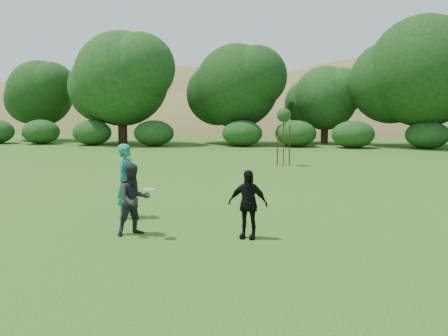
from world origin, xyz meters
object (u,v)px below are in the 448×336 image
(player_black, at_px, (248,204))
(sapling, at_px, (284,117))
(player_teal, at_px, (127,181))
(player_grey, at_px, (134,199))

(player_black, bearing_deg, sapling, 98.58)
(player_black, bearing_deg, player_teal, 163.50)
(player_teal, height_order, player_grey, player_teal)
(player_teal, xyz_separation_m, sapling, (3.05, 12.81, 1.47))
(player_grey, distance_m, sapling, 14.73)
(player_black, bearing_deg, player_grey, -168.67)
(player_grey, height_order, sapling, sapling)
(player_teal, xyz_separation_m, player_black, (3.35, -1.48, -0.21))
(player_black, xyz_separation_m, sapling, (-0.30, 14.29, 1.67))
(player_grey, bearing_deg, player_black, -37.02)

